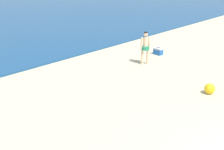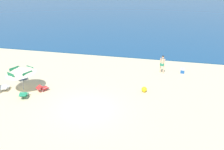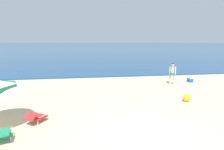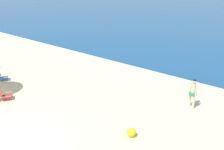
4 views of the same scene
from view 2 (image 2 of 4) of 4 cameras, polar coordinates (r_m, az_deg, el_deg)
name	(u,v)px [view 2 (image 2 of 4)]	position (r m, az deg, el deg)	size (l,w,h in m)	color
ground_plane	(86,109)	(16.03, -6.38, -8.32)	(800.00, 800.00, 0.00)	beige
beach_umbrella_striped_main	(20,70)	(19.07, -21.82, 1.19)	(3.36, 3.37, 2.13)	silver
lounge_chair_under_umbrella	(42,88)	(18.97, -16.94, -3.05)	(0.93, 1.03, 0.52)	red
lounge_chair_beside_umbrella	(24,95)	(18.35, -21.10, -4.55)	(0.78, 0.98, 0.50)	#1E7F56
lounge_chair_facing_sea	(22,78)	(21.43, -21.52, -0.59)	(0.87, 0.99, 0.49)	#1E4799
lounge_chair_spare_folded	(5,87)	(20.14, -25.10, -2.76)	(0.77, 1.01, 0.52)	white
person_standing_near_shore	(162,63)	(21.73, 12.43, 2.92)	(0.46, 0.42, 1.72)	beige
cooler_box	(183,71)	(22.57, 17.14, 1.02)	(0.38, 0.51, 0.43)	#1E56A8
beach_ball	(144,89)	(18.19, 8.01, -3.57)	(0.43, 0.43, 0.43)	yellow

